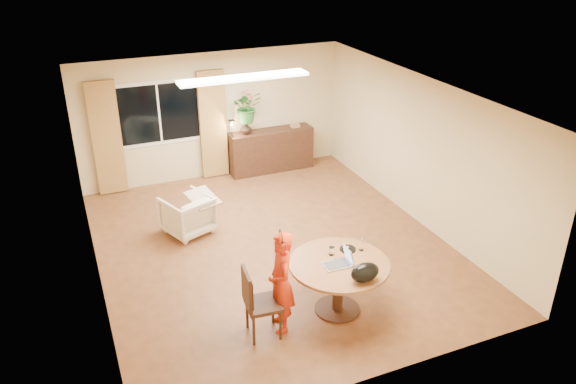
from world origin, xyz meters
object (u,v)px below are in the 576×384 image
at_px(dining_table, 339,273).
at_px(child, 281,282).
at_px(dining_chair, 263,302).
at_px(armchair, 187,214).
at_px(sideboard, 271,150).

height_order(dining_table, child, child).
relative_size(dining_chair, armchair, 1.32).
bearing_deg(dining_table, dining_chair, -176.60).
xyz_separation_m(child, sideboard, (1.81, 4.98, -0.25)).
xyz_separation_m(dining_table, dining_chair, (-1.12, -0.07, -0.11)).
bearing_deg(dining_chair, dining_table, 8.73).
relative_size(dining_table, armchair, 1.79).
distance_m(dining_chair, child, 0.34).
xyz_separation_m(dining_table, armchair, (-1.37, 2.95, -0.26)).
bearing_deg(armchair, dining_table, 93.68).
distance_m(dining_table, sideboard, 5.04).
bearing_deg(armchair, dining_chair, 73.62).
height_order(dining_chair, sideboard, dining_chair).
bearing_deg(dining_table, armchair, 114.90).
height_order(dining_table, dining_chair, dining_chair).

